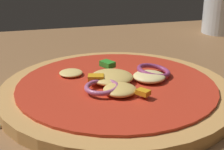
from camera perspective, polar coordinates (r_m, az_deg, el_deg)
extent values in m
cube|color=brown|center=(0.37, -5.13, -8.43)|extent=(1.32, 0.81, 0.03)
cylinder|color=tan|center=(0.40, 0.74, -2.78)|extent=(0.27, 0.27, 0.01)
cylinder|color=red|center=(0.39, 0.75, -1.65)|extent=(0.23, 0.23, 0.00)
ellipsoid|color=#E5BC60|center=(0.39, -0.07, -0.36)|extent=(0.05, 0.05, 0.01)
ellipsoid|color=#F4DB8E|center=(0.40, 6.31, -0.25)|extent=(0.04, 0.04, 0.01)
ellipsoid|color=#EFCC72|center=(0.42, -7.47, 0.33)|extent=(0.03, 0.03, 0.01)
ellipsoid|color=#E5BC60|center=(0.36, 1.54, -2.76)|extent=(0.04, 0.04, 0.01)
torus|color=#93386B|center=(0.41, 7.05, 0.73)|extent=(0.05, 0.05, 0.01)
torus|color=#B25984|center=(0.36, -1.73, -2.04)|extent=(0.05, 0.05, 0.01)
cube|color=#2D8C28|center=(0.43, -0.78, 1.87)|extent=(0.02, 0.02, 0.01)
cube|color=orange|center=(0.38, -2.74, -0.52)|extent=(0.02, 0.02, 0.01)
cube|color=orange|center=(0.35, 5.30, -2.91)|extent=(0.02, 0.02, 0.01)
cylinder|color=#9E510F|center=(0.73, 17.86, 9.71)|extent=(0.06, 0.06, 0.07)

